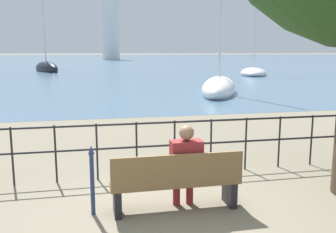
{
  "coord_description": "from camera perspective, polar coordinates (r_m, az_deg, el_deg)",
  "views": [
    {
      "loc": [
        -1.22,
        -5.14,
        2.33
      ],
      "look_at": [
        0.0,
        0.5,
        1.32
      ],
      "focal_mm": 40.0,
      "sensor_mm": 36.0,
      "label": 1
    }
  ],
  "objects": [
    {
      "name": "harbor_lighthouse",
      "position": [
        110.97,
        -8.76,
        13.88
      ],
      "size": [
        4.98,
        4.98,
        22.23
      ],
      "color": "white",
      "rests_on": "ground_plane"
    },
    {
      "name": "ground_plane",
      "position": [
        5.77,
        1.08,
        -13.91
      ],
      "size": [
        1000.0,
        1000.0,
        0.0
      ],
      "primitive_type": "plane",
      "color": "#7A705B"
    },
    {
      "name": "sailboat_5",
      "position": [
        21.27,
        7.75,
        4.35
      ],
      "size": [
        4.33,
        6.95,
        9.59
      ],
      "rotation": [
        0.0,
        0.0,
        -0.4
      ],
      "color": "white",
      "rests_on": "ground_plane"
    },
    {
      "name": "sailboat_4",
      "position": [
        38.82,
        12.89,
        6.61
      ],
      "size": [
        4.82,
        6.61,
        12.37
      ],
      "rotation": [
        0.0,
        0.0,
        -0.42
      ],
      "color": "silver",
      "rests_on": "ground_plane"
    },
    {
      "name": "seated_person_left",
      "position": [
        5.58,
        2.72,
        -7.11
      ],
      "size": [
        0.46,
        0.35,
        1.28
      ],
      "color": "maroon",
      "rests_on": "ground_plane"
    },
    {
      "name": "closed_umbrella",
      "position": [
        5.5,
        -11.49,
        -8.94
      ],
      "size": [
        0.09,
        0.09,
        1.03
      ],
      "color": "navy",
      "rests_on": "ground_plane"
    },
    {
      "name": "park_bench",
      "position": [
        5.55,
        1.25,
        -10.04
      ],
      "size": [
        1.92,
        0.45,
        0.9
      ],
      "color": "brown",
      "rests_on": "ground_plane"
    },
    {
      "name": "sailboat_1",
      "position": [
        46.69,
        -18.03,
        6.98
      ],
      "size": [
        4.04,
        6.53,
        8.93
      ],
      "rotation": [
        0.0,
        0.0,
        0.41
      ],
      "color": "black",
      "rests_on": "ground_plane"
    },
    {
      "name": "promenade_railing",
      "position": [
        7.03,
        -1.88,
        -3.59
      ],
      "size": [
        13.83,
        0.04,
        1.05
      ],
      "color": "black",
      "rests_on": "ground_plane"
    },
    {
      "name": "harbor_water",
      "position": [
        163.1,
        -11.96,
        8.83
      ],
      "size": [
        600.0,
        300.0,
        0.01
      ],
      "color": "slate",
      "rests_on": "ground_plane"
    }
  ]
}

